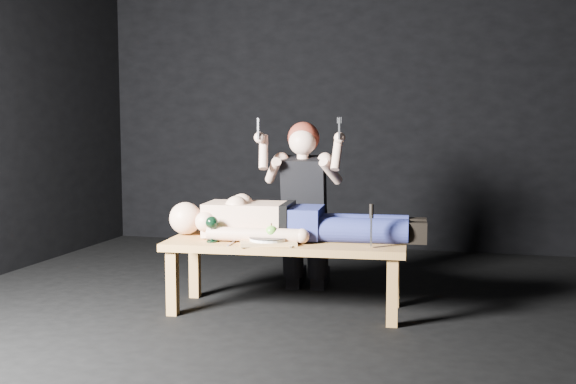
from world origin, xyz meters
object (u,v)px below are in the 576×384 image
object	(u,v)px
goblet	(212,229)
serving_tray	(268,242)
table	(286,276)
lying_man	(296,217)
carving_knife	(371,226)
kneeling_woman	(305,204)

from	to	relation	value
goblet	serving_tray	bearing A→B (deg)	6.28
serving_tray	goblet	bearing A→B (deg)	-173.72
table	serving_tray	world-z (taller)	serving_tray
lying_man	goblet	size ratio (longest dim) A/B	9.49
serving_tray	goblet	distance (m)	0.36
serving_tray	carving_knife	xyz separation A→B (m)	(0.63, 0.02, 0.12)
carving_knife	table	bearing A→B (deg)	163.22
goblet	carving_knife	world-z (taller)	carving_knife
kneeling_woman	goblet	distance (m)	0.85
kneeling_woman	lying_man	bearing A→B (deg)	-88.98
lying_man	goblet	distance (m)	0.54
kneeling_woman	goblet	size ratio (longest dim) A/B	7.56
kneeling_woman	carving_knife	bearing A→B (deg)	-55.39
table	lying_man	world-z (taller)	lying_man
serving_tray	goblet	xyz separation A→B (m)	(-0.35, -0.04, 0.07)
table	lying_man	bearing A→B (deg)	62.14
table	goblet	world-z (taller)	goblet
table	kneeling_woman	bearing A→B (deg)	86.29
serving_tray	carving_knife	distance (m)	0.64
lying_man	serving_tray	distance (m)	0.29
serving_tray	table	bearing A→B (deg)	62.18
lying_man	table	bearing A→B (deg)	-117.86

